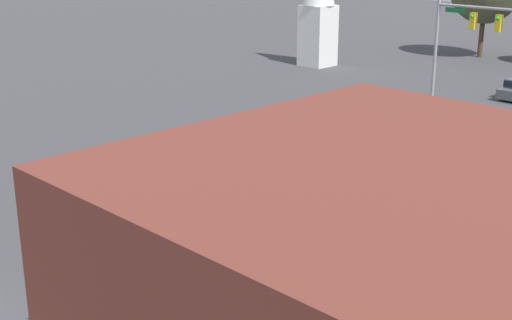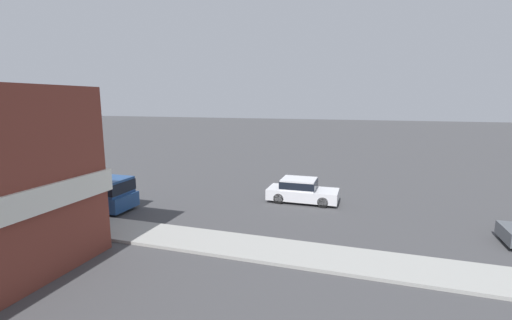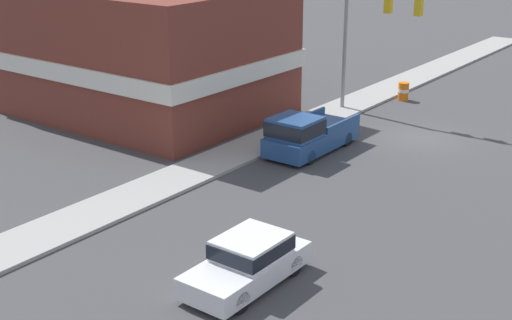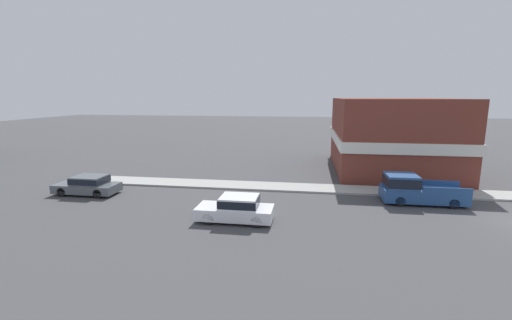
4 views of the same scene
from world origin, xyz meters
name	(u,v)px [view 2 (image 2 of 4)]	position (x,y,z in m)	size (l,w,h in m)	color
ground_plane	(72,189)	(0.00, 0.00, 0.00)	(200.00, 200.00, 0.00)	#424244
car_lead	(301,190)	(-1.94, 16.43, 0.78)	(1.88, 4.38, 1.49)	black
pickup_truck_parked	(98,194)	(3.25, 5.31, 0.95)	(2.10, 5.27, 1.94)	black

